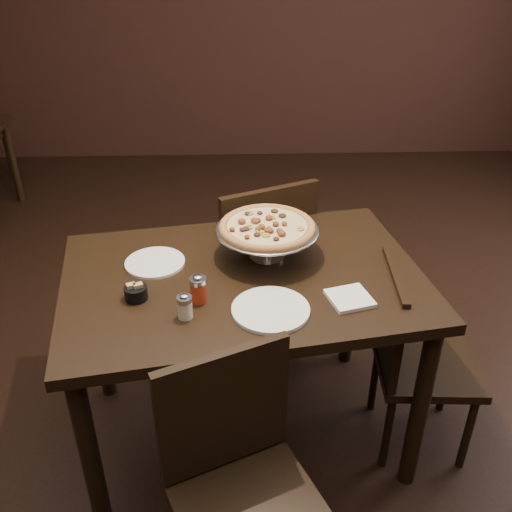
{
  "coord_description": "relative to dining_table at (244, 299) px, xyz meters",
  "views": [
    {
      "loc": [
        0.06,
        -1.78,
        2.0
      ],
      "look_at": [
        0.12,
        0.07,
        0.89
      ],
      "focal_mm": 40.0,
      "sensor_mm": 36.0,
      "label": 1
    }
  ],
  "objects": [
    {
      "name": "napkin_stack",
      "position": [
        0.37,
        -0.18,
        0.12
      ],
      "size": [
        0.18,
        0.18,
        0.02
      ],
      "primitive_type": "cube",
      "rotation": [
        0.0,
        0.0,
        0.27
      ],
      "color": "white",
      "rests_on": "dining_table"
    },
    {
      "name": "pizza_stand",
      "position": [
        0.1,
        0.13,
        0.25
      ],
      "size": [
        0.4,
        0.4,
        0.17
      ],
      "color": "#AFB0B7",
      "rests_on": "dining_table"
    },
    {
      "name": "serving_spatula",
      "position": [
        0.06,
        0.03,
        0.24
      ],
      "size": [
        0.15,
        0.15,
        0.02
      ],
      "rotation": [
        0.0,
        0.0,
        -0.44
      ],
      "color": "#AFB0B7",
      "rests_on": "pizza_stand"
    },
    {
      "name": "packet_caddy",
      "position": [
        -0.38,
        -0.14,
        0.14
      ],
      "size": [
        0.08,
        0.08,
        0.06
      ],
      "rotation": [
        0.0,
        0.0,
        0.4
      ],
      "color": "black",
      "rests_on": "dining_table"
    },
    {
      "name": "parmesan_shaker",
      "position": [
        -0.2,
        -0.26,
        0.15
      ],
      "size": [
        0.05,
        0.05,
        0.09
      ],
      "color": "beige",
      "rests_on": "dining_table"
    },
    {
      "name": "plate_left",
      "position": [
        -0.34,
        0.09,
        0.12
      ],
      "size": [
        0.23,
        0.23,
        0.01
      ],
      "primitive_type": "cylinder",
      "color": "white",
      "rests_on": "dining_table"
    },
    {
      "name": "room",
      "position": [
        -0.01,
        0.0,
        0.67
      ],
      "size": [
        6.04,
        7.04,
        2.84
      ],
      "color": "black",
      "rests_on": "ground"
    },
    {
      "name": "pepper_flake_shaker",
      "position": [
        -0.16,
        -0.16,
        0.16
      ],
      "size": [
        0.06,
        0.06,
        0.11
      ],
      "color": "maroon",
      "rests_on": "dining_table"
    },
    {
      "name": "dining_table",
      "position": [
        0.0,
        0.0,
        0.0
      ],
      "size": [
        1.47,
        1.11,
        0.84
      ],
      "rotation": [
        0.0,
        0.0,
        0.17
      ],
      "color": "black",
      "rests_on": "ground"
    },
    {
      "name": "chair_far",
      "position": [
        0.07,
        0.55,
        -0.18
      ],
      "size": [
        0.61,
        0.61,
        1.0
      ],
      "rotation": [
        0.0,
        0.0,
        3.55
      ],
      "color": "black",
      "rests_on": "ground"
    },
    {
      "name": "chair_side",
      "position": [
        0.68,
        -0.04,
        -0.26
      ],
      "size": [
        0.42,
        0.42,
        0.86
      ],
      "rotation": [
        0.0,
        0.0,
        1.51
      ],
      "color": "black",
      "rests_on": "ground"
    },
    {
      "name": "plate_near",
      "position": [
        0.09,
        -0.23,
        0.12
      ],
      "size": [
        0.27,
        0.27,
        0.01
      ],
      "primitive_type": "cylinder",
      "color": "white",
      "rests_on": "dining_table"
    },
    {
      "name": "chair_near",
      "position": [
        -0.02,
        -0.65,
        -0.23
      ],
      "size": [
        0.57,
        0.57,
        0.92
      ],
      "rotation": [
        0.0,
        0.0,
        0.41
      ],
      "color": "black",
      "rests_on": "ground"
    }
  ]
}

